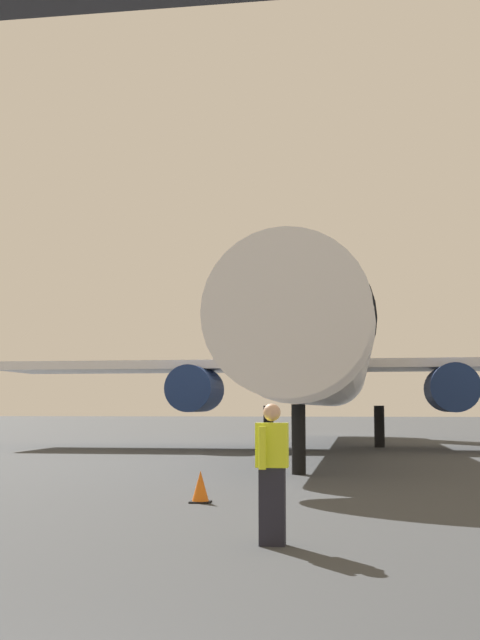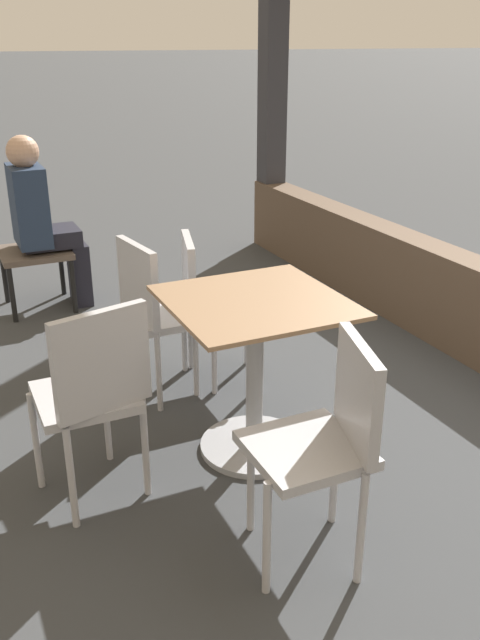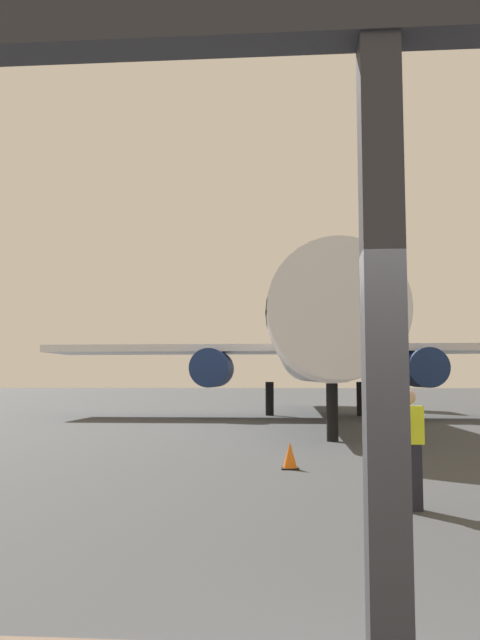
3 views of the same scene
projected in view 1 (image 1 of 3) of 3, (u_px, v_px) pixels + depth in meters
The scene contains 4 objects.
ground_plane at pixel (315, 439), 42.85m from camera, with size 220.00×220.00×0.00m, color #383A3D.
airplane at pixel (321, 358), 33.35m from camera, with size 27.64×33.35×10.75m.
ground_crew_worker at pixel (272, 471), 9.93m from camera, with size 0.40×0.53×1.74m.
traffic_cone at pixel (200, 488), 14.31m from camera, with size 0.36×0.36×0.57m.
Camera 1 is at (2.35, -3.42, 1.69)m, focal length 44.93 mm.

